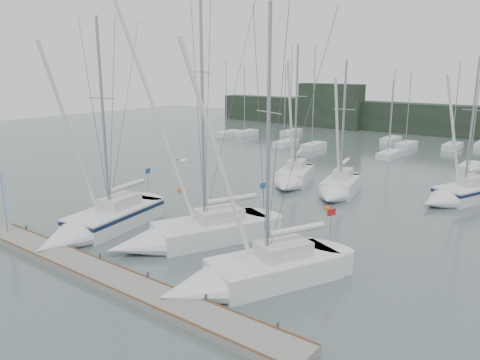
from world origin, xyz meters
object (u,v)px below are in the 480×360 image
(sailboat_near_center, at_px, (179,236))
(sailboat_mid_c, at_px, (337,189))
(sailboat_mid_b, at_px, (292,179))
(buoy_a, at_px, (219,206))
(buoy_c, at_px, (181,191))
(dock_banner, at_px, (5,198))
(sailboat_near_left, at_px, (95,225))
(sailboat_near_right, at_px, (239,277))
(buoy_b, at_px, (327,209))
(sailboat_mid_d, at_px, (456,195))

(sailboat_near_center, height_order, sailboat_mid_c, sailboat_near_center)
(sailboat_mid_b, xyz_separation_m, buoy_a, (-1.26, -9.34, -0.64))
(buoy_a, distance_m, buoy_c, 6.02)
(buoy_c, bearing_deg, dock_banner, -91.23)
(sailboat_mid_b, bearing_deg, sailboat_near_left, -118.64)
(sailboat_near_right, distance_m, buoy_b, 15.38)
(buoy_c, bearing_deg, sailboat_near_right, -36.99)
(sailboat_mid_c, distance_m, sailboat_mid_d, 9.65)
(buoy_a, bearing_deg, sailboat_mid_d, 39.65)
(sailboat_mid_c, height_order, buoy_b, sailboat_mid_c)
(sailboat_near_left, bearing_deg, sailboat_near_center, 9.12)
(dock_banner, bearing_deg, sailboat_near_right, 6.51)
(sailboat_near_center, bearing_deg, buoy_a, 138.08)
(sailboat_near_right, xyz_separation_m, sailboat_mid_c, (-3.78, 18.97, 0.03))
(sailboat_mid_c, xyz_separation_m, sailboat_mid_d, (8.71, 4.15, 0.01))
(sailboat_near_right, height_order, buoy_c, sailboat_near_right)
(sailboat_near_left, bearing_deg, sailboat_mid_c, 54.96)
(sailboat_near_left, height_order, buoy_c, sailboat_near_left)
(sailboat_near_right, height_order, sailboat_mid_c, sailboat_near_right)
(sailboat_mid_d, relative_size, dock_banner, 3.16)
(sailboat_mid_b, relative_size, sailboat_mid_c, 1.12)
(dock_banner, bearing_deg, buoy_b, 48.24)
(sailboat_near_left, relative_size, sailboat_mid_d, 1.20)
(sailboat_mid_b, distance_m, sailboat_mid_c, 5.27)
(sailboat_near_right, height_order, sailboat_mid_b, sailboat_near_right)
(dock_banner, bearing_deg, sailboat_mid_c, 55.08)
(buoy_a, height_order, buoy_b, buoy_a)
(sailboat_near_left, relative_size, buoy_a, 22.33)
(sailboat_mid_b, height_order, buoy_c, sailboat_mid_b)
(sailboat_mid_b, relative_size, sailboat_mid_d, 1.09)
(sailboat_near_center, height_order, buoy_b, sailboat_near_center)
(sailboat_near_center, xyz_separation_m, sailboat_mid_c, (2.87, 16.62, 0.03))
(buoy_a, relative_size, buoy_c, 1.07)
(buoy_b, height_order, dock_banner, dock_banner)
(sailboat_mid_d, height_order, buoy_c, sailboat_mid_d)
(buoy_c, bearing_deg, sailboat_mid_c, 29.28)
(sailboat_mid_c, height_order, dock_banner, sailboat_mid_c)
(sailboat_mid_b, distance_m, dock_banner, 24.69)
(sailboat_near_left, bearing_deg, sailboat_mid_d, 42.65)
(sailboat_near_left, relative_size, sailboat_mid_c, 1.23)
(sailboat_mid_c, bearing_deg, buoy_c, -162.77)
(sailboat_near_right, relative_size, buoy_b, 27.34)
(buoy_c, bearing_deg, sailboat_mid_b, 47.82)
(sailboat_mid_c, distance_m, buoy_b, 4.03)
(buoy_b, bearing_deg, sailboat_mid_b, 142.19)
(dock_banner, bearing_deg, buoy_c, 83.09)
(sailboat_mid_b, relative_size, dock_banner, 3.44)
(sailboat_near_right, bearing_deg, sailboat_near_left, -156.58)
(sailboat_near_center, height_order, sailboat_mid_d, sailboat_near_center)
(sailboat_near_center, height_order, sailboat_mid_b, sailboat_near_center)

